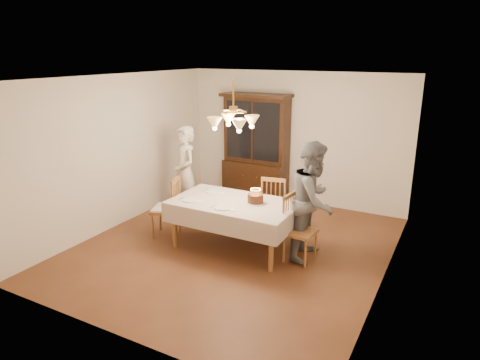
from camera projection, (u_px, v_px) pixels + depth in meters
The scene contains 14 objects.
ground at pixel (234, 247), 6.72m from camera, with size 5.00×5.00×0.00m, color #542B18.
room_shell at pixel (234, 149), 6.27m from camera, with size 5.00×5.00×5.00m.
dining_table at pixel (234, 206), 6.53m from camera, with size 1.90×1.10×0.76m.
china_hutch at pixel (256, 150), 8.65m from camera, with size 1.38×0.54×2.16m.
chair_far_side at pixel (275, 207), 7.19m from camera, with size 0.51×0.50×1.00m.
chair_left_end at pixel (166, 210), 7.04m from camera, with size 0.54×0.55×1.00m.
chair_right_end at pixel (300, 232), 6.19m from camera, with size 0.45×0.47×1.00m.
elderly_woman at pixel (186, 173), 7.72m from camera, with size 0.62×0.41×1.70m, color beige.
adult_in_grey at pixel (313, 201), 6.20m from camera, with size 0.85×0.66×1.75m, color slate.
birthday_cake at pixel (255, 199), 6.42m from camera, with size 0.30×0.30×0.23m.
place_setting_near_left at pixel (191, 200), 6.56m from camera, with size 0.40×0.26×0.02m.
place_setting_near_right at pixel (223, 208), 6.22m from camera, with size 0.39×0.24×0.02m.
place_setting_far_left at pixel (214, 192), 6.93m from camera, with size 0.39×0.25×0.02m.
chandelier at pixel (233, 122), 6.15m from camera, with size 0.62×0.62×0.73m.
Camera 1 is at (2.97, -5.36, 2.96)m, focal length 32.00 mm.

